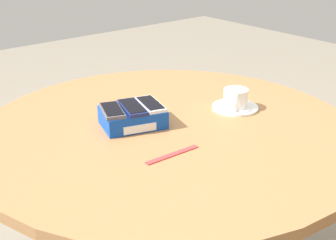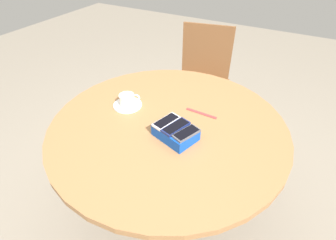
% 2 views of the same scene
% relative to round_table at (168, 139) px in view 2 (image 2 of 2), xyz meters
% --- Properties ---
extents(ground_plane, '(8.00, 8.00, 0.00)m').
position_rel_round_table_xyz_m(ground_plane, '(0.00, 0.00, -0.64)').
color(ground_plane, gray).
extents(round_table, '(1.14, 1.14, 0.74)m').
position_rel_round_table_xyz_m(round_table, '(0.00, 0.00, 0.00)').
color(round_table, '#2D2D2D').
rests_on(round_table, ground_plane).
extents(phone_box, '(0.21, 0.18, 0.05)m').
position_rel_round_table_xyz_m(phone_box, '(-0.08, 0.07, 0.13)').
color(phone_box, '#0F42AD').
rests_on(phone_box, round_table).
extents(phone_gray, '(0.10, 0.13, 0.01)m').
position_rel_round_table_xyz_m(phone_gray, '(-0.14, 0.09, 0.16)').
color(phone_gray, '#515156').
rests_on(phone_gray, phone_box).
extents(phone_navy, '(0.09, 0.14, 0.01)m').
position_rel_round_table_xyz_m(phone_navy, '(-0.08, 0.07, 0.16)').
color(phone_navy, navy).
rests_on(phone_navy, phone_box).
extents(phone_white, '(0.09, 0.14, 0.01)m').
position_rel_round_table_xyz_m(phone_white, '(-0.02, 0.06, 0.16)').
color(phone_white, silver).
rests_on(phone_white, phone_box).
extents(saucer, '(0.15, 0.15, 0.01)m').
position_rel_round_table_xyz_m(saucer, '(0.26, -0.03, 0.11)').
color(saucer, white).
rests_on(saucer, round_table).
extents(coffee_cup, '(0.09, 0.09, 0.06)m').
position_rel_round_table_xyz_m(coffee_cup, '(0.26, -0.03, 0.14)').
color(coffee_cup, white).
rests_on(coffee_cup, saucer).
extents(lanyard_strap, '(0.17, 0.02, 0.00)m').
position_rel_round_table_xyz_m(lanyard_strap, '(-0.11, -0.15, 0.11)').
color(lanyard_strap, red).
rests_on(lanyard_strap, round_table).
extents(chair_near_window, '(0.49, 0.49, 0.89)m').
position_rel_round_table_xyz_m(chair_near_window, '(0.18, -0.91, -0.17)').
color(chair_near_window, brown).
rests_on(chair_near_window, ground_plane).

